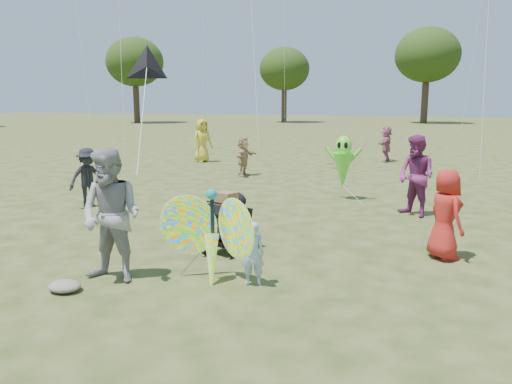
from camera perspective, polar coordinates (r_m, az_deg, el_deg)
ground at (r=7.57m, az=-2.30°, el=-10.29°), size 160.00×160.00×0.00m
child_girl at (r=7.32m, az=-0.39°, el=-7.04°), size 0.41×0.34×0.96m
adult_man at (r=7.66m, az=-16.19°, el=-2.64°), size 0.99×0.78×2.00m
grey_bag at (r=7.71m, az=-21.05°, el=-10.00°), size 0.48×0.40×0.15m
crowd_a at (r=9.04m, az=20.84°, el=-2.40°), size 0.82×0.90×1.55m
crowd_b at (r=13.24m, az=-18.66°, el=1.54°), size 0.99×1.12×1.50m
crowd_d at (r=17.82m, az=-1.44°, el=4.11°), size 0.60×1.35×1.41m
crowd_e at (r=12.11m, az=17.84°, el=1.74°), size 1.17×1.14×1.90m
crowd_g at (r=21.94m, az=-6.16°, el=5.85°), size 1.01×1.08×1.86m
crowd_j at (r=22.72m, az=14.66°, el=5.33°), size 0.62×1.48×1.55m
jogging_stroller at (r=8.95m, az=-3.17°, el=-2.90°), size 0.75×1.14×1.09m
butterfly_kite at (r=7.45m, az=-5.07°, el=-5.19°), size 1.74×0.75×1.60m
delta_kite_rig at (r=9.37m, az=-12.38°, el=13.72°), size 1.33×2.18×2.06m
alien_kite at (r=13.69m, az=9.90°, el=3.14°), size 1.12×0.69×1.74m
tree_line at (r=51.76m, az=20.80°, el=14.46°), size 91.78×33.60×10.79m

